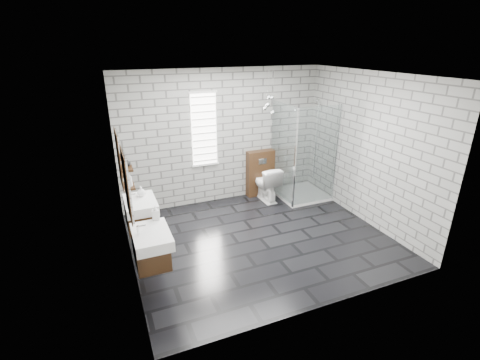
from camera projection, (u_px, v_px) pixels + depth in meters
floor at (260, 239)px, 5.97m from camera, size 4.20×3.60×0.02m
ceiling at (264, 74)px, 4.97m from camera, size 4.20×3.60×0.02m
wall_back at (223, 137)px, 7.02m from camera, size 4.20×0.02×2.70m
wall_front at (332, 212)px, 3.91m from camera, size 4.20×0.02×2.70m
wall_left at (122, 183)px, 4.72m from camera, size 0.02×3.60×2.70m
wall_right at (368, 149)px, 6.22m from camera, size 0.02×3.60×2.70m
vanity_left at (148, 239)px, 4.51m from camera, size 0.47×0.70×1.57m
vanity_right at (138, 206)px, 5.43m from camera, size 0.47×0.70×1.57m
shelf_lower at (129, 186)px, 4.72m from camera, size 0.14×0.30×0.03m
shelf_upper at (127, 168)px, 4.62m from camera, size 0.14×0.30×0.03m
window at (204, 130)px, 6.78m from camera, size 0.56×0.05×1.48m
cistern_panel at (260, 173)px, 7.53m from camera, size 0.60×0.20×1.00m
flush_plate at (263, 161)px, 7.33m from camera, size 0.18×0.01×0.12m
shower_enclosure at (301, 176)px, 7.33m from camera, size 1.00×1.00×2.03m
pendant_cluster at (269, 104)px, 6.69m from camera, size 0.26×0.27×0.88m
toilet at (266, 183)px, 7.32m from camera, size 0.44×0.74×0.75m
soap_bottle_a at (156, 212)px, 4.78m from camera, size 0.11×0.11×0.22m
soap_bottle_b at (141, 191)px, 5.51m from camera, size 0.14×0.14×0.17m
soap_bottle_c at (129, 180)px, 4.63m from camera, size 0.08×0.08×0.20m
vase at (127, 162)px, 4.63m from camera, size 0.12×0.12×0.11m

